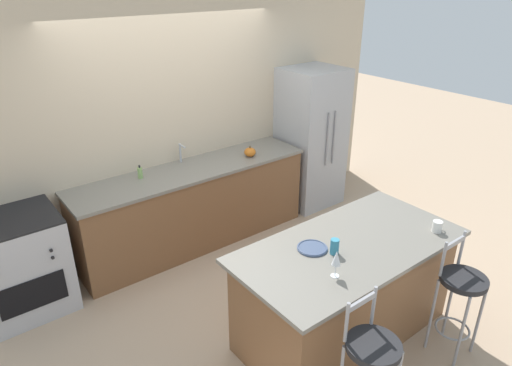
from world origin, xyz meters
TOP-DOWN VIEW (x-y plane):
  - ground_plane at (0.00, 0.00)m, footprint 18.00×18.00m
  - wall_back at (0.00, 0.71)m, footprint 6.00×0.07m
  - back_counter at (0.00, 0.38)m, footprint 2.71×0.69m
  - sink_faucet at (0.00, 0.58)m, footprint 0.02×0.13m
  - kitchen_island at (0.25, -1.69)m, footprint 1.93×0.97m
  - refrigerator at (1.77, 0.34)m, footprint 0.73×0.71m
  - oven_range at (-1.83, 0.34)m, footprint 0.77×0.71m
  - bar_stool_near at (-0.30, -2.40)m, footprint 0.36×0.36m
  - bar_stool_far at (0.81, -2.38)m, footprint 0.36×0.36m
  - dinner_plate at (-0.03, -1.56)m, footprint 0.24×0.24m
  - wine_glass at (-0.15, -1.91)m, footprint 0.07×0.07m
  - coffee_mug at (0.98, -2.00)m, footprint 0.11×0.08m
  - tumbler_cup at (0.06, -1.71)m, footprint 0.07×0.07m
  - pumpkin_decoration at (0.72, 0.26)m, footprint 0.13×0.13m
  - soap_bottle at (-0.55, 0.47)m, footprint 0.05×0.05m

SIDE VIEW (x-z plane):
  - ground_plane at x=0.00m, z-range 0.00..0.00m
  - kitchen_island at x=0.25m, z-range 0.00..0.91m
  - back_counter at x=0.00m, z-range 0.00..0.93m
  - oven_range at x=-1.83m, z-range 0.00..0.94m
  - bar_stool_near at x=-0.30m, z-range 0.07..1.11m
  - bar_stool_far at x=0.81m, z-range 0.07..1.11m
  - refrigerator at x=1.77m, z-range 0.00..1.81m
  - dinner_plate at x=-0.03m, z-range 0.90..0.92m
  - coffee_mug at x=0.98m, z-range 0.90..1.00m
  - tumbler_cup at x=0.06m, z-range 0.90..1.03m
  - pumpkin_decoration at x=0.72m, z-range 0.92..1.05m
  - soap_bottle at x=-0.55m, z-range 0.92..1.06m
  - wine_glass at x=-0.15m, z-range 0.95..1.16m
  - sink_faucet at x=0.00m, z-range 0.96..1.18m
  - wall_back at x=0.00m, z-range 0.00..2.70m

